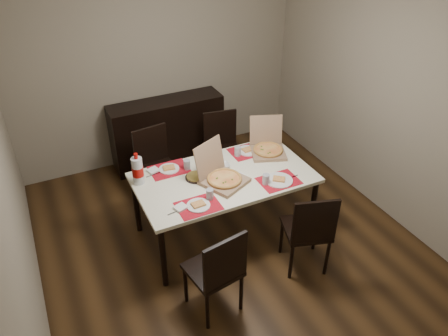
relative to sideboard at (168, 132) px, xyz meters
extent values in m
cube|color=#412914|center=(0.00, -1.78, -0.46)|extent=(3.80, 4.00, 0.02)
cube|color=gray|center=(0.00, 0.23, 0.85)|extent=(3.80, 0.02, 2.60)
cube|color=gray|center=(-1.91, -1.78, 0.85)|extent=(0.02, 4.00, 2.60)
cube|color=gray|center=(1.91, -1.78, 0.85)|extent=(0.02, 4.00, 2.60)
cube|color=black|center=(0.00, 0.00, 0.00)|extent=(1.50, 0.40, 0.90)
cube|color=white|center=(0.03, -1.69, 0.28)|extent=(1.80, 1.00, 0.04)
cylinder|color=black|center=(-0.81, -2.13, -0.10)|extent=(0.06, 0.06, 0.71)
cylinder|color=black|center=(0.87, -2.13, -0.10)|extent=(0.06, 0.06, 0.71)
cylinder|color=black|center=(-0.81, -1.25, -0.10)|extent=(0.06, 0.06, 0.71)
cylinder|color=black|center=(0.87, -1.25, -0.10)|extent=(0.06, 0.06, 0.71)
cube|color=black|center=(-0.50, -2.55, 0.00)|extent=(0.48, 0.48, 0.04)
cube|color=black|center=(-0.47, -2.74, 0.25)|extent=(0.42, 0.10, 0.46)
cylinder|color=black|center=(-0.64, -2.76, -0.24)|extent=(0.04, 0.04, 0.43)
cylinder|color=black|center=(-0.29, -2.70, -0.24)|extent=(0.04, 0.04, 0.43)
cylinder|color=black|center=(-0.70, -2.40, -0.24)|extent=(0.04, 0.04, 0.43)
cylinder|color=black|center=(-0.35, -2.34, -0.24)|extent=(0.04, 0.04, 0.43)
cube|color=black|center=(0.54, -2.46, 0.00)|extent=(0.53, 0.53, 0.04)
cube|color=black|center=(0.49, -2.64, 0.25)|extent=(0.41, 0.15, 0.46)
cylinder|color=black|center=(0.32, -2.58, -0.24)|extent=(0.04, 0.04, 0.43)
cylinder|color=black|center=(0.66, -2.69, -0.24)|extent=(0.04, 0.04, 0.43)
cylinder|color=black|center=(0.42, -2.24, -0.24)|extent=(0.04, 0.04, 0.43)
cylinder|color=black|center=(0.77, -2.34, -0.24)|extent=(0.04, 0.04, 0.43)
cube|color=black|center=(-0.41, -0.85, 0.00)|extent=(0.47, 0.47, 0.04)
cube|color=black|center=(-0.43, -0.66, 0.25)|extent=(0.42, 0.09, 0.46)
cylinder|color=black|center=(-0.25, -0.65, -0.24)|extent=(0.04, 0.04, 0.43)
cylinder|color=black|center=(-0.61, -0.70, -0.24)|extent=(0.04, 0.04, 0.43)
cylinder|color=black|center=(-0.20, -1.01, -0.24)|extent=(0.04, 0.04, 0.43)
cylinder|color=black|center=(-0.56, -1.05, -0.24)|extent=(0.04, 0.04, 0.43)
cube|color=black|center=(0.45, -0.83, 0.00)|extent=(0.49, 0.49, 0.04)
cube|color=black|center=(0.48, -0.64, 0.25)|extent=(0.42, 0.10, 0.46)
cylinder|color=black|center=(0.66, -0.68, -0.24)|extent=(0.04, 0.04, 0.43)
cylinder|color=black|center=(0.30, -0.62, -0.24)|extent=(0.04, 0.04, 0.43)
cylinder|color=black|center=(0.60, -1.03, -0.24)|extent=(0.04, 0.04, 0.43)
cylinder|color=black|center=(0.24, -0.97, -0.24)|extent=(0.04, 0.04, 0.43)
cube|color=red|center=(-0.40, -2.03, 0.30)|extent=(0.40, 0.30, 0.00)
cylinder|color=white|center=(-0.40, -2.03, 0.31)|extent=(0.22, 0.22, 0.01)
cube|color=#F2DE79|center=(-0.40, -2.03, 0.33)|extent=(0.12, 0.10, 0.02)
cylinder|color=#9D9FA8|center=(-0.26, -1.98, 0.36)|extent=(0.07, 0.07, 0.11)
cube|color=#B2B2B7|center=(-0.60, -2.02, 0.30)|extent=(0.20, 0.04, 0.00)
cube|color=white|center=(-0.56, -1.99, 0.31)|extent=(0.13, 0.13, 0.02)
cube|color=red|center=(0.49, -2.01, 0.30)|extent=(0.40, 0.30, 0.00)
cylinder|color=white|center=(0.49, -2.01, 0.31)|extent=(0.28, 0.28, 0.01)
cube|color=#F2DE79|center=(0.49, -2.01, 0.33)|extent=(0.15, 0.14, 0.02)
cylinder|color=#9D9FA8|center=(0.34, -1.99, 0.36)|extent=(0.07, 0.07, 0.11)
cube|color=#B2B2B7|center=(0.62, -2.02, 0.30)|extent=(0.20, 0.04, 0.00)
cube|color=red|center=(-0.44, -1.33, 0.30)|extent=(0.40, 0.30, 0.00)
cylinder|color=white|center=(-0.44, -1.33, 0.31)|extent=(0.21, 0.21, 0.01)
cube|color=#F2DE79|center=(-0.44, -1.33, 0.33)|extent=(0.13, 0.11, 0.02)
cylinder|color=#9D9FA8|center=(-0.26, -1.40, 0.36)|extent=(0.07, 0.07, 0.11)
cube|color=#B2B2B7|center=(-0.60, -1.35, 0.30)|extent=(0.20, 0.04, 0.00)
cube|color=white|center=(-0.60, -1.29, 0.31)|extent=(0.13, 0.13, 0.02)
cube|color=red|center=(0.48, -1.36, 0.30)|extent=(0.40, 0.30, 0.00)
cylinder|color=white|center=(0.48, -1.36, 0.31)|extent=(0.24, 0.24, 0.01)
cube|color=#F2DE79|center=(0.48, -1.36, 0.33)|extent=(0.13, 0.10, 0.02)
cylinder|color=#9D9FA8|center=(0.34, -1.40, 0.36)|extent=(0.07, 0.07, 0.11)
cube|color=#B2B2B7|center=(0.62, -1.38, 0.30)|extent=(0.20, 0.04, 0.00)
cube|color=white|center=(0.16, -1.78, 0.31)|extent=(0.15, 0.14, 0.02)
cube|color=#8C6C51|center=(-0.02, -1.80, 0.32)|extent=(0.52, 0.52, 0.04)
cube|color=#8C6C51|center=(-0.10, -1.62, 0.52)|extent=(0.39, 0.24, 0.35)
cylinder|color=#F2DE79|center=(-0.02, -1.80, 0.35)|extent=(0.44, 0.44, 0.02)
cube|color=#8C6C51|center=(0.66, -1.50, 0.32)|extent=(0.47, 0.47, 0.04)
cube|color=#8C6C51|center=(0.73, -1.33, 0.50)|extent=(0.37, 0.20, 0.33)
cylinder|color=#F2DE79|center=(0.66, -1.50, 0.35)|extent=(0.40, 0.40, 0.02)
cylinder|color=black|center=(-0.24, -1.60, 0.31)|extent=(0.22, 0.22, 0.01)
cylinder|color=gold|center=(-0.24, -1.60, 0.32)|extent=(0.19, 0.19, 0.02)
imported|color=white|center=(0.10, -1.53, 0.32)|extent=(0.14, 0.14, 0.03)
cylinder|color=silver|center=(-0.79, -1.42, 0.44)|extent=(0.11, 0.11, 0.29)
cylinder|color=#AF0C08|center=(-0.79, -1.42, 0.44)|extent=(0.11, 0.11, 0.10)
cylinder|color=#AF0C08|center=(-0.79, -1.42, 0.61)|extent=(0.04, 0.04, 0.05)
camera|label=1|loc=(-1.58, -5.01, 2.82)|focal=35.00mm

